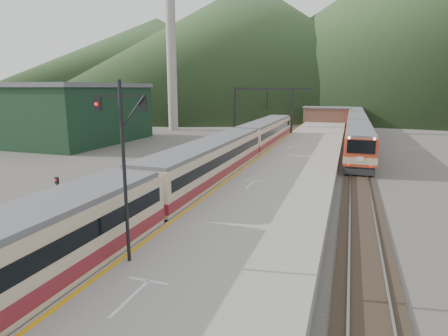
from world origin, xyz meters
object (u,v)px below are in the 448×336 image
(main_train, at_px, (210,162))
(worker, at_px, (7,228))
(signal_mast, at_px, (123,155))
(second_train, at_px, (357,125))

(main_train, xyz_separation_m, worker, (-5.82, -13.95, -1.22))
(main_train, bearing_deg, signal_mast, -81.71)
(main_train, height_order, signal_mast, signal_mast)
(main_train, distance_m, worker, 15.16)
(signal_mast, bearing_deg, worker, 170.54)
(worker, bearing_deg, signal_mast, 169.73)
(signal_mast, relative_size, worker, 3.99)
(signal_mast, bearing_deg, main_train, 98.29)
(main_train, distance_m, second_train, 38.84)
(main_train, distance_m, signal_mast, 15.79)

